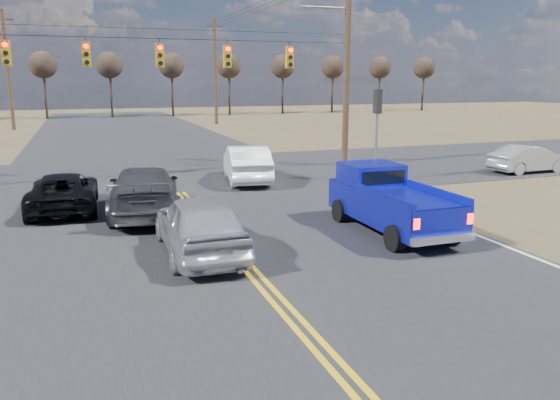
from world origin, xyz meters
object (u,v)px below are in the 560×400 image
object	(u,v)px
pickup_truck	(389,201)
cross_car_east_near	(529,159)
silver_suv	(200,224)
black_suv	(63,192)
white_car_queue	(247,163)
dgrey_car_queue	(144,191)

from	to	relation	value
pickup_truck	cross_car_east_near	world-z (taller)	pickup_truck
pickup_truck	silver_suv	distance (m)	5.53
silver_suv	black_suv	size ratio (longest dim) A/B	1.00
silver_suv	white_car_queue	size ratio (longest dim) A/B	0.96
pickup_truck	white_car_queue	distance (m)	9.07
silver_suv	cross_car_east_near	size ratio (longest dim) A/B	1.17
black_suv	dgrey_car_queue	distance (m)	2.90
white_car_queue	dgrey_car_queue	bearing A→B (deg)	53.15
pickup_truck	cross_car_east_near	bearing A→B (deg)	30.22
silver_suv	dgrey_car_queue	bearing A→B (deg)	-78.88
silver_suv	dgrey_car_queue	size ratio (longest dim) A/B	0.85
pickup_truck	black_suv	xyz separation A→B (m)	(-8.84, 5.90, -0.25)
dgrey_car_queue	cross_car_east_near	distance (m)	18.04
cross_car_east_near	silver_suv	bearing A→B (deg)	109.86
dgrey_car_queue	black_suv	bearing A→B (deg)	-24.43
black_suv	silver_suv	bearing A→B (deg)	120.52
pickup_truck	cross_car_east_near	xyz separation A→B (m)	(11.53, 6.69, -0.24)
black_suv	cross_car_east_near	bearing A→B (deg)	-175.51
white_car_queue	cross_car_east_near	world-z (taller)	white_car_queue
black_suv	cross_car_east_near	xyz separation A→B (m)	(20.37, 0.79, 0.01)
white_car_queue	cross_car_east_near	size ratio (longest dim) A/B	1.21
black_suv	cross_car_east_near	world-z (taller)	cross_car_east_near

